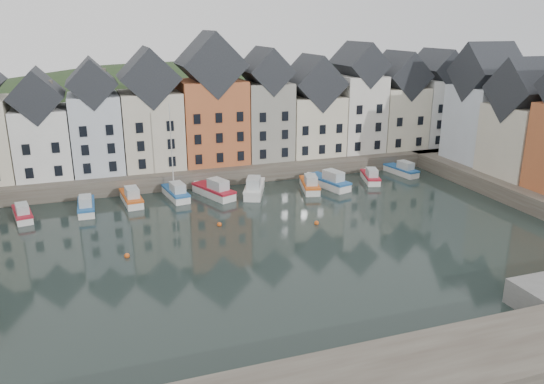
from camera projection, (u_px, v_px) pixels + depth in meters
name	position (u px, v px, depth m)	size (l,w,h in m)	color
ground	(280.00, 250.00, 50.72)	(260.00, 260.00, 0.00)	black
far_quay	(210.00, 164.00, 77.42)	(90.00, 16.00, 2.00)	#483F37
hillside	(185.00, 224.00, 106.60)	(153.60, 70.40, 64.00)	#21351A
far_terrace	(234.00, 111.00, 74.21)	(72.37, 8.16, 17.78)	beige
right_terrace	(528.00, 121.00, 66.47)	(8.30, 24.25, 16.36)	silver
mooring_buoys	(226.00, 233.00, 54.23)	(20.50, 5.50, 0.50)	#D05418
boat_a	(23.00, 214.00, 58.45)	(2.70, 5.66, 2.09)	silver
boat_b	(86.00, 206.00, 60.63)	(1.89, 5.91, 2.26)	silver
boat_c	(132.00, 198.00, 63.48)	(2.45, 6.34, 2.38)	silver
boat_d	(176.00, 192.00, 65.31)	(2.77, 6.37, 11.77)	silver
boat_e	(215.00, 191.00, 65.94)	(4.49, 7.12, 2.62)	silver
boat_f	(254.00, 188.00, 66.80)	(4.63, 7.19, 2.65)	silver
boat_g	(310.00, 185.00, 68.52)	(3.40, 6.48, 2.38)	silver
boat_h	(329.00, 182.00, 69.66)	(4.00, 7.23, 2.65)	silver
boat_i	(371.00, 177.00, 72.31)	(3.33, 5.89, 2.16)	silver
boat_j	(402.00, 170.00, 75.64)	(2.74, 6.04, 2.23)	silver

